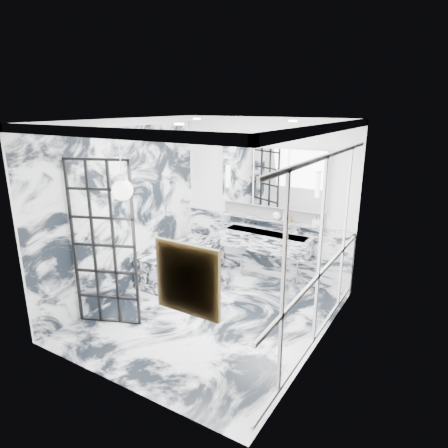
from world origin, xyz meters
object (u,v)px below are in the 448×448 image
Objects in this scene: trough_sink at (266,241)px; bathtub at (182,263)px; crittall_door at (104,245)px; mirror_cabinet at (272,177)px.

bathtub is (-1.33, -0.66, -0.45)m from trough_sink.
bathtub is at bearing -153.52° from trough_sink.
crittall_door is 2.98m from mirror_cabinet.
mirror_cabinet is (1.28, 2.61, 0.66)m from crittall_door.
crittall_door is at bearing -88.63° from bathtub.
bathtub is at bearing 69.28° from crittall_door.
crittall_door is 1.46× the size of trough_sink.
mirror_cabinet is 1.15× the size of bathtub.
bathtub is at bearing -147.94° from mirror_cabinet.
trough_sink is 1.55m from bathtub.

